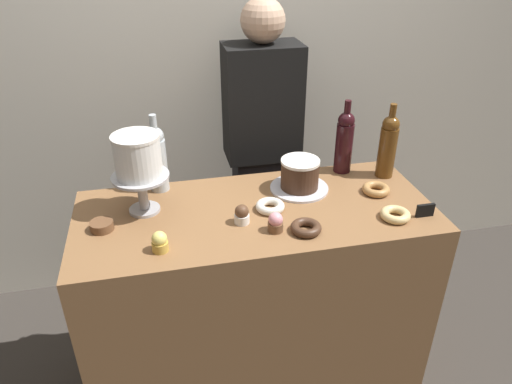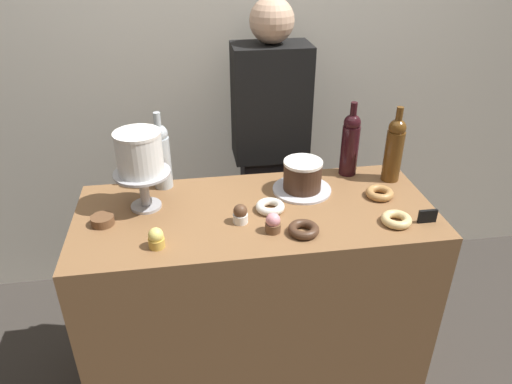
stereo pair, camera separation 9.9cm
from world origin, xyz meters
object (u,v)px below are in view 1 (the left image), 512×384
at_px(cupcake_chocolate, 242,215).
at_px(cookie_stack, 102,226).
at_px(wine_bottle_dark_red, 344,141).
at_px(price_sign_chalkboard, 425,210).
at_px(donut_maple, 376,189).
at_px(white_layer_cake, 137,156).
at_px(cupcake_lemon, 160,242).
at_px(chocolate_round_cake, 300,174).
at_px(cake_stand_pedestal, 142,187).
at_px(cupcake_strawberry, 276,223).
at_px(donut_chocolate, 306,228).
at_px(donut_sugar, 270,206).
at_px(wine_bottle_amber, 388,145).
at_px(barista_figure, 262,157).
at_px(donut_glazed, 395,215).
at_px(wine_bottle_clear, 157,158).

xyz_separation_m(cupcake_chocolate, cookie_stack, (-0.50, 0.06, -0.02)).
distance_m(cupcake_chocolate, cookie_stack, 0.51).
xyz_separation_m(wine_bottle_dark_red, price_sign_chalkboard, (0.17, -0.42, -0.12)).
bearing_deg(donut_maple, white_layer_cake, 176.29).
distance_m(wine_bottle_dark_red, cupcake_lemon, 0.93).
relative_size(chocolate_round_cake, price_sign_chalkboard, 2.26).
bearing_deg(cookie_stack, cake_stand_pedestal, 32.97).
relative_size(chocolate_round_cake, wine_bottle_dark_red, 0.49).
xyz_separation_m(cupcake_strawberry, donut_chocolate, (0.11, -0.03, -0.02)).
bearing_deg(cupcake_lemon, chocolate_round_cake, 27.89).
bearing_deg(cookie_stack, donut_sugar, 0.17).
relative_size(wine_bottle_amber, barista_figure, 0.20).
distance_m(donut_maple, donut_glazed, 0.20).
bearing_deg(cupcake_lemon, donut_chocolate, 0.42).
relative_size(white_layer_cake, barista_figure, 0.11).
bearing_deg(wine_bottle_clear, cupcake_chocolate, -48.73).
bearing_deg(wine_bottle_amber, barista_figure, 135.57).
relative_size(cake_stand_pedestal, wine_bottle_dark_red, 0.66).
relative_size(donut_glazed, donut_sugar, 1.00).
bearing_deg(price_sign_chalkboard, cake_stand_pedestal, 165.50).
distance_m(cupcake_strawberry, barista_figure, 0.77).
distance_m(cake_stand_pedestal, wine_bottle_dark_red, 0.88).
xyz_separation_m(wine_bottle_amber, cupcake_strawberry, (-0.57, -0.32, -0.11)).
distance_m(cupcake_chocolate, cupcake_strawberry, 0.13).
xyz_separation_m(donut_sugar, cookie_stack, (-0.62, -0.00, 0.00)).
bearing_deg(cupcake_chocolate, wine_bottle_amber, 19.34).
bearing_deg(wine_bottle_dark_red, donut_glazed, -82.98).
distance_m(cupcake_chocolate, price_sign_chalkboard, 0.69).
bearing_deg(cupcake_chocolate, donut_sugar, 27.75).
bearing_deg(donut_sugar, cookie_stack, -179.83).
relative_size(wine_bottle_dark_red, donut_chocolate, 2.91).
height_order(donut_maple, donut_sugar, same).
bearing_deg(donut_glazed, cupcake_lemon, -179.01).
bearing_deg(donut_maple, donut_sugar, -175.40).
relative_size(wine_bottle_dark_red, cupcake_lemon, 4.38).
xyz_separation_m(cake_stand_pedestal, cupcake_chocolate, (0.35, -0.16, -0.07)).
xyz_separation_m(chocolate_round_cake, donut_chocolate, (-0.07, -0.30, -0.06)).
height_order(wine_bottle_amber, wine_bottle_clear, same).
bearing_deg(cookie_stack, cupcake_strawberry, -13.00).
relative_size(chocolate_round_cake, cupcake_lemon, 2.13).
relative_size(wine_bottle_dark_red, cupcake_strawberry, 4.38).
relative_size(wine_bottle_dark_red, barista_figure, 0.20).
bearing_deg(cookie_stack, wine_bottle_amber, 8.45).
xyz_separation_m(cake_stand_pedestal, donut_maple, (0.93, -0.06, -0.09)).
height_order(wine_bottle_clear, cookie_stack, wine_bottle_clear).
bearing_deg(white_layer_cake, cupcake_lemon, -79.88).
bearing_deg(price_sign_chalkboard, donut_maple, 116.43).
bearing_deg(wine_bottle_amber, cupcake_lemon, -160.46).
relative_size(cake_stand_pedestal, white_layer_cake, 1.23).
bearing_deg(donut_glazed, chocolate_round_cake, 134.29).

